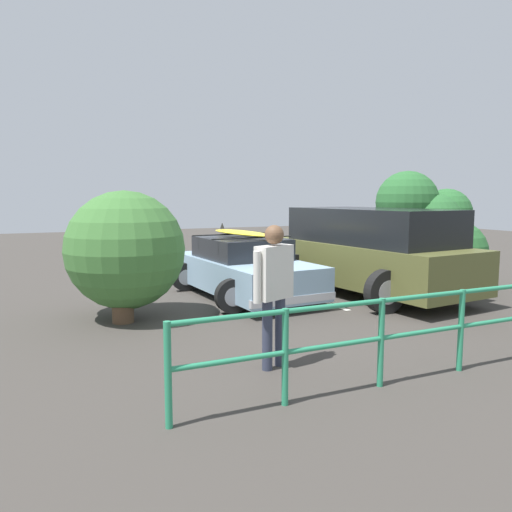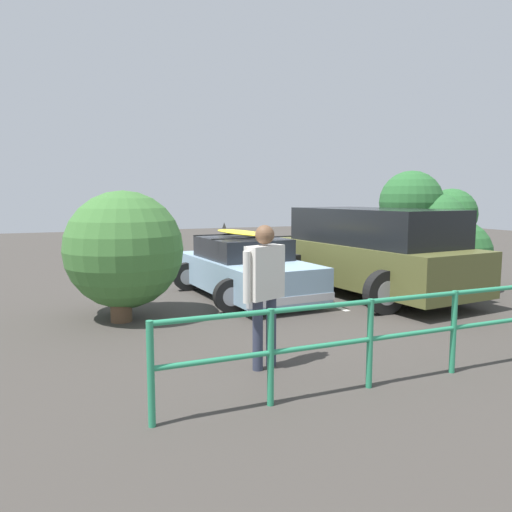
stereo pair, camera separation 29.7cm
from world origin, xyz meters
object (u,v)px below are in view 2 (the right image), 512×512
person_bystander (265,283)px  sedan_car (245,268)px  bush_near_right (439,232)px  bush_near_left (125,250)px  suv_car (372,251)px

person_bystander → sedan_car: bearing=-107.8°
bush_near_right → person_bystander: bearing=31.4°
bush_near_left → bush_near_right: size_ratio=0.82×
sedan_car → bush_near_left: (2.62, 0.92, 0.59)m
suv_car → person_bystander: (3.98, 3.38, 0.11)m
person_bystander → bush_near_right: bush_near_right is taller
sedan_car → bush_near_left: 2.84m
suv_car → person_bystander: size_ratio=2.82×
sedan_car → bush_near_right: size_ratio=1.50×
suv_car → bush_near_right: size_ratio=1.85×
bush_near_left → bush_near_right: bearing=-177.3°
bush_near_left → sedan_car: bearing=-160.7°
person_bystander → bush_near_right: bearing=-148.6°
sedan_car → suv_car: 2.79m
person_bystander → bush_near_left: size_ratio=0.80×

